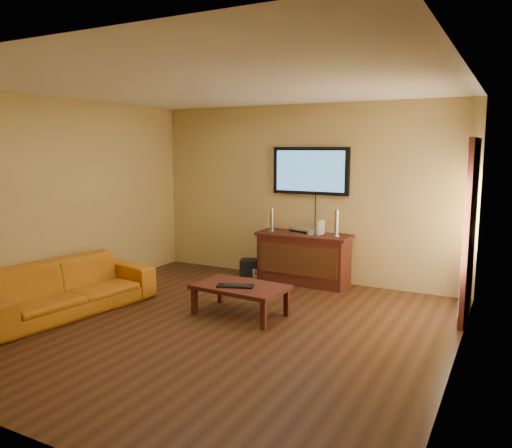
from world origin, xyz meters
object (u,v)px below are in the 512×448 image
Objects in this scene: media_console at (303,258)px; game_console at (321,227)px; television at (311,171)px; coffee_table at (240,289)px; keyboard at (235,286)px; av_receiver at (304,231)px; sofa at (67,279)px; speaker_left at (272,221)px; subwoofer at (249,267)px; speaker_right at (336,224)px; bottle at (254,276)px.

game_console reaches higher than media_console.
television reaches higher than coffee_table.
media_console is 3.03× the size of keyboard.
coffee_table is at bearing -76.87° from av_receiver.
coffee_table is 2.17m from sofa.
media_console is at bearing -29.62° from sofa.
coffee_table is at bearing -93.43° from television.
speaker_left is 0.92× the size of av_receiver.
media_console is 1.83m from keyboard.
keyboard reaches higher than coffee_table.
sofa reaches higher than subwoofer.
speaker_left is at bearing 102.44° from keyboard.
coffee_table is 0.11m from keyboard.
subwoofer is at bearing -169.10° from game_console.
subwoofer is at bearing -163.57° from av_receiver.
sofa is 3.73m from speaker_right.
sofa is 2.90m from subwoofer.
speaker_right reaches higher than av_receiver.
speaker_left is 1.94m from keyboard.
keyboard reaches higher than bottle.
game_console is at bearing 3.56° from speaker_left.
av_receiver is at bearing -92.56° from television.
av_receiver is (-0.52, 0.03, -0.14)m from speaker_right.
speaker_right is (0.51, -0.24, -0.75)m from television.
av_receiver reaches higher than keyboard.
speaker_right is 2.00m from keyboard.
game_console is at bearing 78.40° from keyboard.
coffee_table is 2.94× the size of speaker_right.
game_console is 1.42m from subwoofer.
av_receiver is 0.82× the size of keyboard.
speaker_left is 0.89m from bottle.
bottle is at bearing -155.17° from media_console.
media_console is 3.68× the size of av_receiver.
speaker_right is 0.84× the size of keyboard.
game_console is (2.34, 2.68, 0.45)m from sofa.
game_console is at bearing -32.37° from sofa.
keyboard is at bearing -70.09° from bottle.
speaker_right is at bearing -35.99° from sofa.
sofa is at bearing -121.21° from bottle.
subwoofer is (-0.42, 0.03, -0.80)m from speaker_left.
coffee_table is 0.53× the size of sofa.
subwoofer is 2.04m from keyboard.
game_console is 1.26m from bottle.
speaker_right is at bearing -21.99° from subwoofer.
av_receiver is (0.11, 1.75, 0.47)m from coffee_table.
media_console is 0.80m from bottle.
keyboard is (-0.13, -1.82, 0.01)m from media_console.
sofa is 8.29× the size of subwoofer.
speaker_right reaches higher than game_console.
subwoofer is 1.19× the size of bottle.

